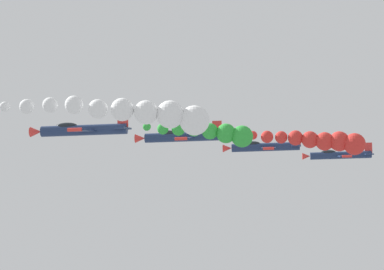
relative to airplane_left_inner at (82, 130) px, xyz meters
name	(u,v)px	position (x,y,z in m)	size (l,w,h in m)	color
smoke_trail_lead	(145,113)	(-11.58, -8.81, -2.31)	(4.12, 17.56, 3.20)	white
airplane_left_inner	(82,130)	(0.00, 0.00, 0.00)	(9.33, 10.35, 3.22)	navy
smoke_trail_left_inner	(217,133)	(0.28, -13.88, -0.73)	(2.27, 11.12, 2.73)	green
airplane_right_inner	(181,137)	(11.03, -8.76, 2.11)	(9.24, 10.35, 3.39)	navy
smoke_trail_right_inner	(322,141)	(10.60, -25.08, 0.94)	(2.91, 14.77, 3.43)	red
airplane_left_outer	(264,147)	(22.44, -18.34, 3.64)	(9.28, 10.35, 3.32)	navy
airplane_right_outer	(339,155)	(35.04, -29.42, 5.40)	(9.32, 10.35, 3.24)	navy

